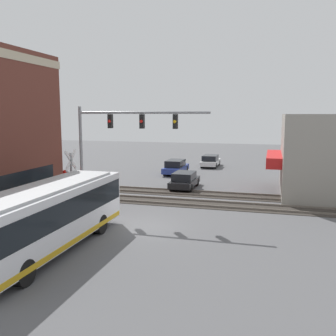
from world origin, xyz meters
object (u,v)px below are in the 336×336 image
(crossing_signal, at_px, (71,172))
(parked_car_white, at_px, (210,161))
(city_bus, at_px, (48,215))
(parked_car_blue, at_px, (176,167))
(parked_car_black, at_px, (184,181))

(crossing_signal, distance_m, parked_car_white, 22.30)
(city_bus, height_order, crossing_signal, crossing_signal)
(crossing_signal, height_order, parked_car_blue, crossing_signal)
(city_bus, relative_size, crossing_signal, 2.69)
(parked_car_white, bearing_deg, city_bus, 174.93)
(parked_car_white, bearing_deg, parked_car_blue, 157.78)
(city_bus, xyz_separation_m, parked_car_white, (29.28, -2.60, -1.02))
(city_bus, distance_m, parked_car_black, 16.00)
(crossing_signal, bearing_deg, parked_car_blue, -12.57)
(city_bus, xyz_separation_m, crossing_signal, (7.85, 3.36, 0.63))
(crossing_signal, xyz_separation_m, parked_car_black, (7.90, -5.96, -1.65))
(parked_car_black, relative_size, parked_car_white, 0.95)
(crossing_signal, xyz_separation_m, parked_car_blue, (15.06, -3.36, -1.61))
(crossing_signal, distance_m, parked_car_blue, 15.51)
(parked_car_blue, height_order, parked_car_white, parked_car_blue)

